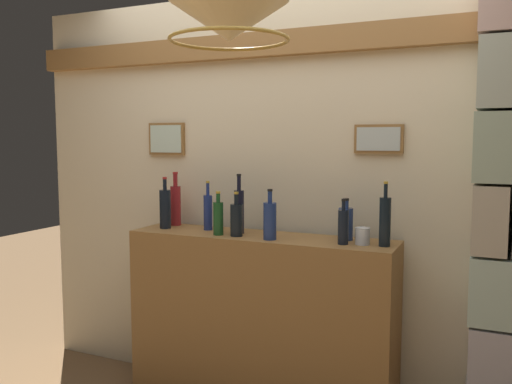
# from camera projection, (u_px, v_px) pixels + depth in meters

# --- Properties ---
(panelled_rear_partition) EXTENTS (3.40, 0.15, 2.42)m
(panelled_rear_partition) POSITION_uv_depth(u_px,v_px,m) (277.00, 188.00, 3.21)
(panelled_rear_partition) COLOR beige
(panelled_rear_partition) RESTS_ON ground
(stone_pillar) EXTENTS (0.36, 0.36, 2.36)m
(stone_pillar) POSITION_uv_depth(u_px,v_px,m) (512.00, 214.00, 2.56)
(stone_pillar) COLOR gray
(stone_pillar) RESTS_ON ground
(bar_shelf_unit) EXTENTS (1.53, 0.36, 1.02)m
(bar_shelf_unit) POSITION_uv_depth(u_px,v_px,m) (260.00, 324.00, 3.06)
(bar_shelf_unit) COLOR olive
(bar_shelf_unit) RESTS_ON ground
(liquor_bottle_vermouth) EXTENTS (0.07, 0.07, 0.31)m
(liquor_bottle_vermouth) POSITION_uv_depth(u_px,v_px,m) (165.00, 208.00, 3.24)
(liquor_bottle_vermouth) COLOR black
(liquor_bottle_vermouth) RESTS_ON bar_shelf_unit
(liquor_bottle_gin) EXTENTS (0.08, 0.08, 0.23)m
(liquor_bottle_gin) POSITION_uv_depth(u_px,v_px,m) (346.00, 223.00, 2.87)
(liquor_bottle_gin) COLOR navy
(liquor_bottle_gin) RESTS_ON bar_shelf_unit
(liquor_bottle_sherry) EXTENTS (0.06, 0.06, 0.33)m
(liquor_bottle_sherry) POSITION_uv_depth(u_px,v_px,m) (176.00, 204.00, 3.35)
(liquor_bottle_sherry) COLOR maroon
(liquor_bottle_sherry) RESTS_ON bar_shelf_unit
(liquor_bottle_tequila) EXTENTS (0.07, 0.07, 0.25)m
(liquor_bottle_tequila) POSITION_uv_depth(u_px,v_px,m) (236.00, 219.00, 2.98)
(liquor_bottle_tequila) COLOR black
(liquor_bottle_tequila) RESTS_ON bar_shelf_unit
(liquor_bottle_rum) EXTENTS (0.05, 0.05, 0.24)m
(liquor_bottle_rum) POSITION_uv_depth(u_px,v_px,m) (343.00, 226.00, 2.75)
(liquor_bottle_rum) COLOR black
(liquor_bottle_rum) RESTS_ON bar_shelf_unit
(liquor_bottle_bourbon) EXTENTS (0.07, 0.07, 0.27)m
(liquor_bottle_bourbon) POSITION_uv_depth(u_px,v_px,m) (270.00, 220.00, 2.88)
(liquor_bottle_bourbon) COLOR navy
(liquor_bottle_bourbon) RESTS_ON bar_shelf_unit
(liquor_bottle_vodka) EXTENTS (0.05, 0.05, 0.29)m
(liquor_bottle_vodka) POSITION_uv_depth(u_px,v_px,m) (208.00, 211.00, 3.18)
(liquor_bottle_vodka) COLOR navy
(liquor_bottle_vodka) RESTS_ON bar_shelf_unit
(liquor_bottle_amaro) EXTENTS (0.06, 0.06, 0.33)m
(liquor_bottle_amaro) POSITION_uv_depth(u_px,v_px,m) (385.00, 221.00, 2.69)
(liquor_bottle_amaro) COLOR black
(liquor_bottle_amaro) RESTS_ON bar_shelf_unit
(liquor_bottle_rye) EXTENTS (0.06, 0.06, 0.34)m
(liquor_bottle_rye) POSITION_uv_depth(u_px,v_px,m) (239.00, 210.00, 3.07)
(liquor_bottle_rye) COLOR black
(liquor_bottle_rye) RESTS_ON bar_shelf_unit
(liquor_bottle_port) EXTENTS (0.06, 0.06, 0.25)m
(liquor_bottle_port) POSITION_uv_depth(u_px,v_px,m) (218.00, 217.00, 3.02)
(liquor_bottle_port) COLOR #1B4B21
(liquor_bottle_port) RESTS_ON bar_shelf_unit
(glass_tumbler_rocks) EXTENTS (0.08, 0.08, 0.09)m
(glass_tumbler_rocks) POSITION_uv_depth(u_px,v_px,m) (363.00, 236.00, 2.75)
(glass_tumbler_rocks) COLOR silver
(glass_tumbler_rocks) RESTS_ON bar_shelf_unit
(pendant_lamp) EXTENTS (0.52, 0.52, 0.51)m
(pendant_lamp) POSITION_uv_depth(u_px,v_px,m) (229.00, 23.00, 2.27)
(pendant_lamp) COLOR beige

